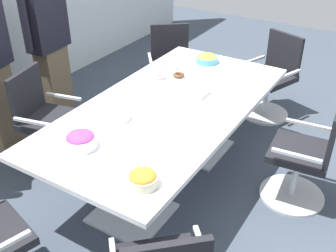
{
  "coord_description": "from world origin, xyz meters",
  "views": [
    {
      "loc": [
        -2.49,
        -1.54,
        2.34
      ],
      "look_at": [
        0.0,
        0.0,
        0.55
      ],
      "focal_mm": 43.91,
      "sensor_mm": 36.0,
      "label": 1
    }
  ],
  "objects_px": {
    "office_chair_2": "(271,81)",
    "plate_stack": "(117,117)",
    "office_chair_4": "(47,124)",
    "snack_bowl_chips_orange": "(143,179)",
    "office_chair_1": "(306,159)",
    "donut_platter": "(168,73)",
    "conference_table": "(168,118)",
    "napkin_pile": "(197,91)",
    "person_standing_3": "(48,41)",
    "office_chair_3": "(171,71)",
    "snack_bowl_candy_mix": "(81,140)",
    "snack_bowl_chips_yellow": "(207,58)"
  },
  "relations": [
    {
      "from": "office_chair_1",
      "to": "snack_bowl_chips_orange",
      "type": "relative_size",
      "value": 4.75
    },
    {
      "from": "donut_platter",
      "to": "plate_stack",
      "type": "xyz_separation_m",
      "value": [
        -0.91,
        -0.12,
        0.0
      ]
    },
    {
      "from": "office_chair_2",
      "to": "snack_bowl_chips_yellow",
      "type": "height_order",
      "value": "office_chair_2"
    },
    {
      "from": "office_chair_3",
      "to": "napkin_pile",
      "type": "distance_m",
      "value": 1.35
    },
    {
      "from": "office_chair_2",
      "to": "snack_bowl_chips_orange",
      "type": "xyz_separation_m",
      "value": [
        -2.56,
        -0.06,
        0.39
      ]
    },
    {
      "from": "snack_bowl_chips_yellow",
      "to": "plate_stack",
      "type": "xyz_separation_m",
      "value": [
        -1.36,
        0.07,
        -0.02
      ]
    },
    {
      "from": "office_chair_3",
      "to": "donut_platter",
      "type": "xyz_separation_m",
      "value": [
        -0.76,
        -0.42,
        0.36
      ]
    },
    {
      "from": "plate_stack",
      "to": "person_standing_3",
      "type": "bearing_deg",
      "value": 63.6
    },
    {
      "from": "conference_table",
      "to": "office_chair_3",
      "type": "xyz_separation_m",
      "value": [
        1.27,
        0.74,
        -0.22
      ]
    },
    {
      "from": "office_chair_4",
      "to": "office_chair_1",
      "type": "bearing_deg",
      "value": 94.99
    },
    {
      "from": "snack_bowl_chips_orange",
      "to": "napkin_pile",
      "type": "xyz_separation_m",
      "value": [
        1.22,
        0.29,
        -0.01
      ]
    },
    {
      "from": "snack_bowl_candy_mix",
      "to": "office_chair_3",
      "type": "bearing_deg",
      "value": 14.66
    },
    {
      "from": "person_standing_3",
      "to": "plate_stack",
      "type": "height_order",
      "value": "person_standing_3"
    },
    {
      "from": "person_standing_3",
      "to": "snack_bowl_candy_mix",
      "type": "distance_m",
      "value": 1.84
    },
    {
      "from": "plate_stack",
      "to": "conference_table",
      "type": "bearing_deg",
      "value": -27.23
    },
    {
      "from": "napkin_pile",
      "to": "conference_table",
      "type": "bearing_deg",
      "value": 158.74
    },
    {
      "from": "donut_platter",
      "to": "plate_stack",
      "type": "bearing_deg",
      "value": -172.79
    },
    {
      "from": "office_chair_2",
      "to": "snack_bowl_candy_mix",
      "type": "relative_size",
      "value": 4.14
    },
    {
      "from": "office_chair_2",
      "to": "plate_stack",
      "type": "relative_size",
      "value": 4.73
    },
    {
      "from": "office_chair_2",
      "to": "snack_bowl_chips_yellow",
      "type": "xyz_separation_m",
      "value": [
        -0.66,
        0.48,
        0.39
      ]
    },
    {
      "from": "office_chair_4",
      "to": "office_chair_2",
      "type": "bearing_deg",
      "value": 131.19
    },
    {
      "from": "person_standing_3",
      "to": "donut_platter",
      "type": "relative_size",
      "value": 4.65
    },
    {
      "from": "snack_bowl_chips_yellow",
      "to": "donut_platter",
      "type": "height_order",
      "value": "snack_bowl_chips_yellow"
    },
    {
      "from": "conference_table",
      "to": "snack_bowl_candy_mix",
      "type": "relative_size",
      "value": 10.92
    },
    {
      "from": "office_chair_2",
      "to": "office_chair_4",
      "type": "relative_size",
      "value": 1.0
    },
    {
      "from": "office_chair_1",
      "to": "napkin_pile",
      "type": "relative_size",
      "value": 5.55
    },
    {
      "from": "office_chair_4",
      "to": "napkin_pile",
      "type": "height_order",
      "value": "office_chair_4"
    },
    {
      "from": "snack_bowl_chips_yellow",
      "to": "office_chair_4",
      "type": "bearing_deg",
      "value": 144.3
    },
    {
      "from": "conference_table",
      "to": "office_chair_1",
      "type": "distance_m",
      "value": 1.16
    },
    {
      "from": "office_chair_4",
      "to": "napkin_pile",
      "type": "distance_m",
      "value": 1.41
    },
    {
      "from": "office_chair_2",
      "to": "office_chair_1",
      "type": "bearing_deg",
      "value": 140.68
    },
    {
      "from": "office_chair_1",
      "to": "snack_bowl_chips_orange",
      "type": "height_order",
      "value": "office_chair_1"
    },
    {
      "from": "person_standing_3",
      "to": "napkin_pile",
      "type": "relative_size",
      "value": 10.39
    },
    {
      "from": "conference_table",
      "to": "snack_bowl_chips_orange",
      "type": "relative_size",
      "value": 12.54
    },
    {
      "from": "snack_bowl_chips_yellow",
      "to": "napkin_pile",
      "type": "distance_m",
      "value": 0.71
    },
    {
      "from": "office_chair_1",
      "to": "snack_bowl_chips_orange",
      "type": "distance_m",
      "value": 1.51
    },
    {
      "from": "office_chair_2",
      "to": "office_chair_3",
      "type": "xyz_separation_m",
      "value": [
        -0.35,
        1.08,
        0.0
      ]
    },
    {
      "from": "conference_table",
      "to": "snack_bowl_chips_yellow",
      "type": "height_order",
      "value": "snack_bowl_chips_yellow"
    },
    {
      "from": "snack_bowl_candy_mix",
      "to": "conference_table",
      "type": "bearing_deg",
      "value": -12.85
    },
    {
      "from": "office_chair_3",
      "to": "plate_stack",
      "type": "relative_size",
      "value": 4.73
    },
    {
      "from": "snack_bowl_chips_yellow",
      "to": "snack_bowl_chips_orange",
      "type": "bearing_deg",
      "value": -164.22
    },
    {
      "from": "conference_table",
      "to": "office_chair_2",
      "type": "bearing_deg",
      "value": -11.98
    },
    {
      "from": "conference_table",
      "to": "office_chair_4",
      "type": "bearing_deg",
      "value": 108.2
    },
    {
      "from": "office_chair_1",
      "to": "person_standing_3",
      "type": "bearing_deg",
      "value": 85.44
    },
    {
      "from": "snack_bowl_candy_mix",
      "to": "napkin_pile",
      "type": "xyz_separation_m",
      "value": [
        1.11,
        -0.3,
        -0.02
      ]
    },
    {
      "from": "office_chair_1",
      "to": "donut_platter",
      "type": "bearing_deg",
      "value": 77.99
    },
    {
      "from": "office_chair_4",
      "to": "snack_bowl_chips_orange",
      "type": "bearing_deg",
      "value": 55.52
    },
    {
      "from": "snack_bowl_chips_orange",
      "to": "person_standing_3",
      "type": "bearing_deg",
      "value": 58.5
    },
    {
      "from": "office_chair_1",
      "to": "conference_table",
      "type": "bearing_deg",
      "value": 102.5
    },
    {
      "from": "conference_table",
      "to": "office_chair_1",
      "type": "xyz_separation_m",
      "value": [
        0.35,
        -1.08,
        -0.22
      ]
    }
  ]
}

